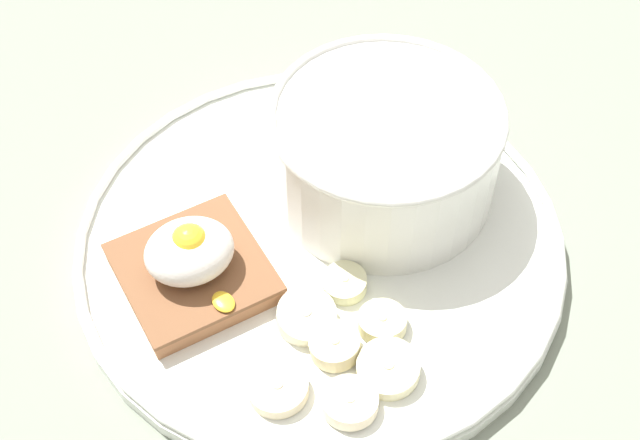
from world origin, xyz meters
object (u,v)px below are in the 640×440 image
at_px(banana_slice_left, 350,402).
at_px(banana_slice_right, 337,286).
at_px(banana_slice_upper, 306,316).
at_px(poached_egg, 189,250).
at_px(oatmeal_bowl, 384,151).
at_px(banana_slice_back, 278,388).
at_px(toast_slice, 193,271).
at_px(banana_slice_outer, 382,322).
at_px(banana_slice_front, 335,346).
at_px(banana_slice_inner, 395,366).

distance_m(banana_slice_left, banana_slice_right, 0.08).
distance_m(banana_slice_left, banana_slice_upper, 0.06).
height_order(poached_egg, banana_slice_upper, poached_egg).
relative_size(banana_slice_left, banana_slice_right, 1.12).
distance_m(oatmeal_bowl, banana_slice_back, 0.17).
height_order(banana_slice_left, banana_slice_back, banana_slice_left).
distance_m(toast_slice, banana_slice_upper, 0.08).
bearing_deg(banana_slice_outer, oatmeal_bowl, -114.21).
distance_m(banana_slice_front, banana_slice_left, 0.04).
bearing_deg(toast_slice, poached_egg, 105.54).
xyz_separation_m(oatmeal_bowl, banana_slice_back, (0.12, 0.12, -0.03)).
bearing_deg(oatmeal_bowl, banana_slice_upper, 43.38).
bearing_deg(banana_slice_back, banana_slice_upper, -130.43).
bearing_deg(banana_slice_right, banana_slice_left, 72.47).
bearing_deg(banana_slice_right, toast_slice, -27.77).
xyz_separation_m(toast_slice, banana_slice_outer, (-0.09, 0.07, -0.00)).
xyz_separation_m(oatmeal_bowl, banana_slice_inner, (0.05, 0.13, -0.03)).
bearing_deg(poached_egg, banana_slice_inner, 129.98).
distance_m(banana_slice_front, banana_slice_right, 0.04).
relative_size(oatmeal_bowl, banana_slice_left, 3.50).
xyz_separation_m(oatmeal_bowl, toast_slice, (0.14, 0.02, -0.03)).
height_order(toast_slice, banana_slice_inner, toast_slice).
bearing_deg(toast_slice, banana_slice_right, 152.23).
relative_size(toast_slice, banana_slice_outer, 2.99).
height_order(toast_slice, banana_slice_back, toast_slice).
bearing_deg(banana_slice_right, oatmeal_bowl, -131.88).
xyz_separation_m(toast_slice, banana_slice_upper, (-0.05, 0.05, -0.00)).
xyz_separation_m(toast_slice, banana_slice_back, (-0.02, 0.09, -0.00)).
height_order(banana_slice_front, banana_slice_inner, same).
xyz_separation_m(banana_slice_back, banana_slice_right, (-0.06, -0.05, 0.00)).
distance_m(banana_slice_inner, banana_slice_outer, 0.03).
bearing_deg(oatmeal_bowl, banana_slice_back, 45.18).
relative_size(banana_slice_outer, banana_slice_upper, 0.77).
bearing_deg(banana_slice_outer, banana_slice_upper, -25.65).
bearing_deg(banana_slice_front, toast_slice, -52.67).
xyz_separation_m(poached_egg, banana_slice_right, (-0.08, 0.04, -0.02)).
relative_size(banana_slice_inner, banana_slice_outer, 1.52).
distance_m(oatmeal_bowl, toast_slice, 0.14).
bearing_deg(banana_slice_outer, banana_slice_front, 8.61).
height_order(toast_slice, banana_slice_left, toast_slice).
height_order(banana_slice_back, banana_slice_outer, banana_slice_outer).
height_order(banana_slice_front, banana_slice_back, banana_slice_front).
relative_size(banana_slice_left, banana_slice_outer, 1.33).
height_order(banana_slice_outer, banana_slice_upper, banana_slice_upper).
bearing_deg(banana_slice_outer, toast_slice, -38.89).
bearing_deg(poached_egg, banana_slice_right, 152.65).
distance_m(toast_slice, banana_slice_inner, 0.13).
height_order(oatmeal_bowl, banana_slice_outer, oatmeal_bowl).
bearing_deg(banana_slice_left, banana_slice_right, -107.53).
distance_m(oatmeal_bowl, poached_egg, 0.14).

